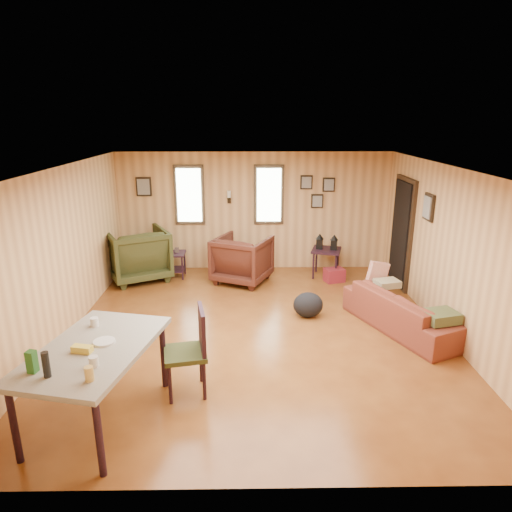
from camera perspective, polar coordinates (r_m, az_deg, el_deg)
The scene contains 11 objects.
room at distance 6.70m, azimuth 1.47°, elevation 0.96°, with size 5.54×6.04×2.44m.
sofa at distance 7.15m, azimuth 18.02°, elevation -5.82°, with size 1.98×0.58×0.77m, color maroon.
recliner_brown at distance 8.70m, azimuth -1.72°, elevation -0.13°, with size 0.96×0.89×0.98m, color #461E15.
recliner_green at distance 9.10m, azimuth -14.57°, elevation 0.49°, with size 1.08×1.01×1.11m, color #343819.
end_table at distance 9.13m, azimuth -10.34°, elevation -0.53°, with size 0.49×0.45×0.62m.
side_table at distance 9.06m, azimuth 8.81°, elevation 1.02°, with size 0.67×0.67×0.87m.
cooler at distance 8.94m, azimuth 9.75°, elevation -2.36°, with size 0.42×0.35×0.26m.
backpack at distance 7.31m, azimuth 6.53°, elevation -6.08°, with size 0.49×0.38×0.41m.
sofa_pillows at distance 7.20m, azimuth 18.53°, elevation -4.64°, with size 0.88×1.90×0.39m.
dining_table at distance 4.96m, azimuth -19.66°, elevation -11.52°, with size 1.33×1.83×1.09m.
dining_chair at distance 5.29m, azimuth -8.01°, elevation -11.14°, with size 0.55×0.55×1.03m.
Camera 1 is at (-0.10, -6.16, 3.07)m, focal length 32.00 mm.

